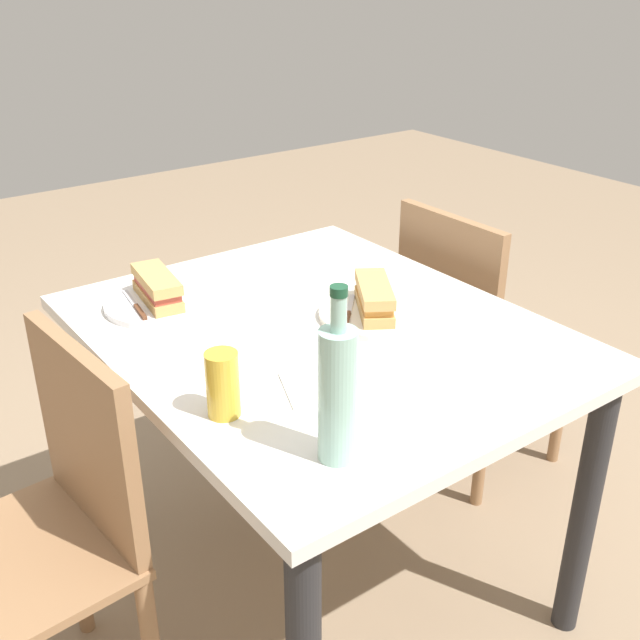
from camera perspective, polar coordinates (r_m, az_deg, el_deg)
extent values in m
plane|color=#8C755B|center=(2.13, 0.00, -18.49)|extent=(8.00, 8.00, 0.00)
cube|color=silver|center=(1.71, 0.00, -1.06)|extent=(1.09, 0.90, 0.03)
cylinder|color=#262628|center=(1.88, 19.24, -13.28)|extent=(0.06, 0.06, 0.70)
cylinder|color=#262628|center=(2.43, 0.64, -2.09)|extent=(0.06, 0.06, 0.70)
cylinder|color=#262628|center=(2.12, -16.64, -7.86)|extent=(0.06, 0.06, 0.70)
cube|color=#936B47|center=(1.62, -22.23, -16.74)|extent=(0.43, 0.43, 0.02)
cube|color=#936B47|center=(1.54, -17.10, -8.45)|extent=(0.38, 0.06, 0.40)
cylinder|color=#936B47|center=(1.94, -17.86, -16.78)|extent=(0.04, 0.04, 0.43)
cube|color=#936B47|center=(2.37, 12.30, -0.98)|extent=(0.40, 0.40, 0.02)
cube|color=#936B47|center=(2.16, 9.53, 2.65)|extent=(0.38, 0.03, 0.40)
cylinder|color=#936B47|center=(2.51, 17.62, -5.93)|extent=(0.04, 0.04, 0.43)
cylinder|color=#936B47|center=(2.70, 11.59, -2.83)|extent=(0.04, 0.04, 0.43)
cylinder|color=#936B47|center=(2.27, 12.08, -8.98)|extent=(0.04, 0.04, 0.43)
cylinder|color=#936B47|center=(2.47, 5.91, -5.28)|extent=(0.04, 0.04, 0.43)
cylinder|color=white|center=(1.84, -11.99, 1.23)|extent=(0.26, 0.26, 0.01)
cube|color=tan|center=(1.83, -12.04, 1.79)|extent=(0.20, 0.10, 0.02)
cube|color=#B74C3D|center=(1.83, -12.10, 2.41)|extent=(0.18, 0.09, 0.02)
cube|color=tan|center=(1.82, -12.17, 3.03)|extent=(0.20, 0.10, 0.02)
cube|color=silver|center=(1.86, -14.05, 1.59)|extent=(0.10, 0.03, 0.00)
cube|color=#59331E|center=(1.78, -13.32, 0.60)|extent=(0.08, 0.02, 0.01)
cylinder|color=silver|center=(1.75, 4.05, 0.45)|extent=(0.26, 0.26, 0.01)
cube|color=tan|center=(1.75, 4.07, 1.05)|extent=(0.20, 0.16, 0.02)
cube|color=#CC8438|center=(1.74, 4.10, 1.69)|extent=(0.18, 0.15, 0.02)
cube|color=tan|center=(1.73, 4.12, 2.34)|extent=(0.20, 0.16, 0.02)
cube|color=silver|center=(1.78, 2.31, 1.23)|extent=(0.08, 0.08, 0.00)
cube|color=#59331E|center=(1.70, 2.04, 0.03)|extent=(0.06, 0.06, 0.01)
cylinder|color=#99C6B7|center=(1.22, 1.33, -5.75)|extent=(0.06, 0.06, 0.23)
cylinder|color=#99C6B7|center=(1.15, 1.40, 0.49)|extent=(0.03, 0.03, 0.06)
cylinder|color=#19472D|center=(1.14, 1.43, 2.20)|extent=(0.03, 0.03, 0.02)
cylinder|color=gold|center=(1.37, -7.30, -4.80)|extent=(0.06, 0.06, 0.13)
cube|color=white|center=(1.48, 0.07, -4.99)|extent=(0.18, 0.18, 0.00)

